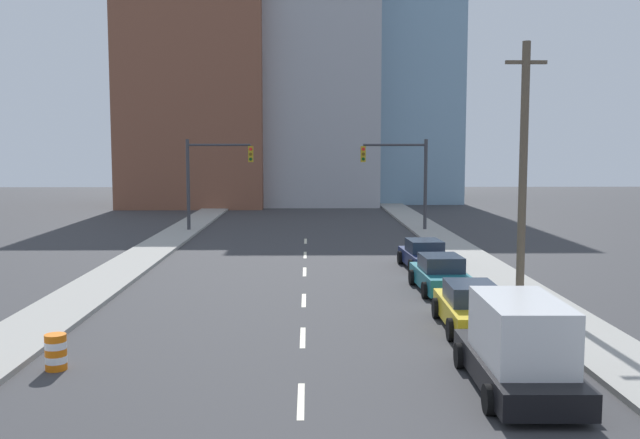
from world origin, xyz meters
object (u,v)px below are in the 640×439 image
Objects in this scene: traffic_signal_left at (207,172)px; utility_pole_right_mid at (523,167)px; sedan_teal at (441,275)px; sedan_navy at (424,255)px; traffic_barrel at (56,352)px; sedan_yellow at (471,308)px; box_truck_black at (519,348)px; traffic_signal_right at (407,172)px.

traffic_signal_left is 0.65× the size of utility_pole_right_mid.
sedan_navy is (0.23, 5.50, -0.03)m from sedan_teal.
sedan_navy is at bearing 51.98° from traffic_barrel.
sedan_yellow is at bearing -93.57° from sedan_teal.
sedan_yellow is (0.21, 5.91, -0.38)m from box_truck_black.
traffic_signal_right is (13.90, 0.00, 0.00)m from traffic_signal_left.
sedan_navy is (12.24, 15.65, 0.17)m from traffic_barrel.
utility_pole_right_mid reaches higher than box_truck_black.
traffic_signal_left is 31.35m from traffic_barrel.
sedan_navy is at bearing 89.01° from box_truck_black.
sedan_navy is (-2.77, 6.33, -4.42)m from utility_pole_right_mid.
traffic_signal_left is at bearing 180.00° from traffic_signal_right.
sedan_yellow is at bearing -65.63° from traffic_signal_left.
traffic_signal_left is 24.63m from sedan_teal.
sedan_navy is (-1.26, -15.48, -3.54)m from traffic_signal_right.
sedan_yellow is 11.58m from sedan_navy.
utility_pole_right_mid is 2.18× the size of sedan_teal.
box_truck_black reaches higher than traffic_barrel.
traffic_signal_left reaches higher than box_truck_black.
utility_pole_right_mid reaches higher than sedan_teal.
traffic_barrel is 11.80m from box_truck_black.
box_truck_black is 5.92m from sedan_yellow.
box_truck_black is at bearing -95.13° from sedan_navy.
traffic_signal_left is 1.20× the size of box_truck_black.
sedan_yellow is 1.05× the size of sedan_teal.
sedan_navy reaches higher than traffic_barrel.
traffic_signal_right is 33.16m from box_truck_black.
traffic_signal_right is 1.41× the size of sedan_navy.
sedan_yellow is (-1.64, -27.05, -3.51)m from traffic_signal_right.
sedan_yellow is at bearing -121.00° from utility_pole_right_mid.
traffic_barrel is 12.53m from sedan_yellow.
traffic_signal_right is 34.13m from traffic_barrel.
traffic_signal_right reaches higher than box_truck_black.
sedan_navy is (0.38, 11.58, -0.04)m from sedan_yellow.
traffic_signal_left is 1.41× the size of sedan_navy.
utility_pole_right_mid is 8.21m from sedan_navy.
sedan_teal is at bearing -94.06° from traffic_signal_right.
traffic_signal_right is 27.33m from sedan_yellow.
box_truck_black is at bearing -93.83° from sedan_teal.
box_truck_black is at bearing -8.95° from traffic_barrel.
traffic_barrel is 0.18× the size of box_truck_black.
traffic_signal_right is 0.65× the size of utility_pole_right_mid.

